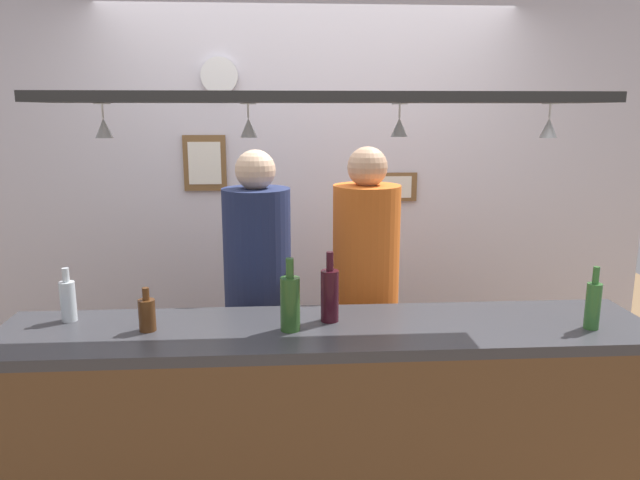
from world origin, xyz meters
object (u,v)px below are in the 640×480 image
object	(u,v)px
bottle_soda_clear	(68,300)
picture_frame_caricature	(205,163)
person_left_navy_shirt	(258,283)
bottle_champagne_green	(290,302)
bottle_beer_brown_stubby	(147,314)
picture_frame_lower_pair	(393,187)
wall_clock	(219,76)
person_right_orange_shirt	(366,279)
bottle_wine_dark_red	(330,294)
bottle_beer_green_import	(593,304)

from	to	relation	value
bottle_soda_clear	picture_frame_caricature	world-z (taller)	picture_frame_caricature
person_left_navy_shirt	picture_frame_caricature	size ratio (longest dim) A/B	4.99
bottle_champagne_green	picture_frame_caricature	xyz separation A→B (m)	(-0.49, 1.44, 0.43)
bottle_soda_clear	bottle_beer_brown_stubby	xyz separation A→B (m)	(0.36, -0.14, -0.02)
picture_frame_lower_pair	wall_clock	distance (m)	1.26
person_right_orange_shirt	bottle_soda_clear	size ratio (longest dim) A/B	7.43
person_right_orange_shirt	bottle_soda_clear	world-z (taller)	person_right_orange_shirt
bottle_beer_brown_stubby	bottle_champagne_green	xyz separation A→B (m)	(0.57, -0.03, 0.05)
person_left_navy_shirt	bottle_soda_clear	bearing A→B (deg)	-148.56
bottle_soda_clear	picture_frame_caricature	bearing A→B (deg)	70.96
bottle_wine_dark_red	picture_frame_lower_pair	world-z (taller)	picture_frame_lower_pair
bottle_soda_clear	picture_frame_lower_pair	bearing A→B (deg)	38.14
picture_frame_lower_pair	bottle_beer_brown_stubby	bearing A→B (deg)	-131.78
person_left_navy_shirt	bottle_beer_green_import	xyz separation A→B (m)	(1.38, -0.71, 0.09)
person_right_orange_shirt	bottle_wine_dark_red	distance (m)	0.61
bottle_champagne_green	picture_frame_caricature	size ratio (longest dim) A/B	0.88
bottle_wine_dark_red	person_left_navy_shirt	bearing A→B (deg)	120.24
bottle_beer_green_import	wall_clock	size ratio (longest dim) A/B	1.18
picture_frame_caricature	picture_frame_lower_pair	distance (m)	1.18
bottle_champagne_green	wall_clock	bearing A→B (deg)	105.08
person_left_navy_shirt	bottle_beer_green_import	world-z (taller)	person_left_navy_shirt
bottle_soda_clear	picture_frame_caricature	size ratio (longest dim) A/B	0.68
person_left_navy_shirt	person_right_orange_shirt	bearing A→B (deg)	0.00
bottle_soda_clear	bottle_wine_dark_red	world-z (taller)	bottle_wine_dark_red
person_left_navy_shirt	bottle_champagne_green	xyz separation A→B (m)	(0.15, -0.65, 0.11)
person_left_navy_shirt	bottle_soda_clear	distance (m)	0.91
bottle_beer_green_import	picture_frame_lower_pair	distance (m)	1.62
bottle_champagne_green	picture_frame_caricature	world-z (taller)	picture_frame_caricature
bottle_champagne_green	picture_frame_lower_pair	bearing A→B (deg)	64.67
picture_frame_caricature	wall_clock	size ratio (longest dim) A/B	1.55
bottle_soda_clear	bottle_beer_green_import	size ratio (longest dim) A/B	0.88
person_right_orange_shirt	picture_frame_caricature	distance (m)	1.31
bottle_wine_dark_red	picture_frame_caricature	distance (m)	1.56
wall_clock	bottle_wine_dark_red	bearing A→B (deg)	-67.47
person_left_navy_shirt	picture_frame_lower_pair	size ratio (longest dim) A/B	5.66
bottle_beer_brown_stubby	picture_frame_lower_pair	world-z (taller)	picture_frame_lower_pair
bottle_champagne_green	bottle_wine_dark_red	bearing A→B (deg)	30.26
bottle_beer_brown_stubby	bottle_wine_dark_red	size ratio (longest dim) A/B	0.60
picture_frame_caricature	wall_clock	xyz separation A→B (m)	(0.11, -0.01, 0.52)
bottle_champagne_green	wall_clock	world-z (taller)	wall_clock
bottle_wine_dark_red	picture_frame_lower_pair	distance (m)	1.46
picture_frame_caricature	wall_clock	bearing A→B (deg)	-3.32
person_left_navy_shirt	picture_frame_caricature	distance (m)	1.02
bottle_beer_brown_stubby	picture_frame_lower_pair	size ratio (longest dim) A/B	0.60
bottle_champagne_green	picture_frame_lower_pair	world-z (taller)	picture_frame_lower_pair
bottle_soda_clear	picture_frame_lower_pair	distance (m)	2.07
person_right_orange_shirt	bottle_soda_clear	xyz separation A→B (m)	(-1.33, -0.47, 0.07)
bottle_beer_green_import	wall_clock	world-z (taller)	wall_clock
bottle_champagne_green	picture_frame_caricature	distance (m)	1.58
person_right_orange_shirt	bottle_wine_dark_red	xyz separation A→B (m)	(-0.23, -0.55, 0.10)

